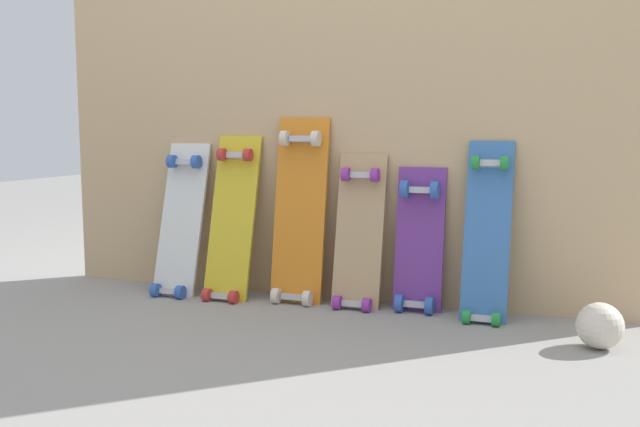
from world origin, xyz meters
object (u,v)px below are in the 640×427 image
object	(u,v)px
skateboard_yellow	(231,226)
skateboard_purple	(419,247)
skateboard_orange	(299,218)
skateboard_blue	(487,241)
skateboard_white	(180,227)
skateboard_natural	(359,239)
rubber_ball	(600,326)

from	to	relation	value
skateboard_yellow	skateboard_purple	xyz separation A→B (m)	(0.78, 0.05, -0.05)
skateboard_yellow	skateboard_orange	world-z (taller)	skateboard_orange
skateboard_yellow	skateboard_blue	bearing A→B (deg)	0.49
skateboard_white	skateboard_natural	distance (m)	0.79
skateboard_yellow	skateboard_orange	size ratio (longest dim) A/B	0.92
skateboard_orange	skateboard_purple	world-z (taller)	skateboard_orange
skateboard_white	skateboard_purple	bearing A→B (deg)	2.95
skateboard_yellow	skateboard_purple	bearing A→B (deg)	3.53
skateboard_orange	rubber_ball	distance (m)	1.21
skateboard_orange	skateboard_purple	size ratio (longest dim) A/B	1.32
skateboard_white	skateboard_purple	world-z (taller)	skateboard_white
skateboard_yellow	skateboard_orange	distance (m)	0.30
skateboard_natural	rubber_ball	size ratio (longest dim) A/B	4.50
rubber_ball	skateboard_blue	bearing A→B (deg)	147.55
skateboard_orange	skateboard_natural	bearing A→B (deg)	-1.30
skateboard_orange	skateboard_blue	size ratio (longest dim) A/B	1.11
skateboard_orange	skateboard_yellow	bearing A→B (deg)	-173.41
skateboard_purple	skateboard_blue	world-z (taller)	skateboard_blue
skateboard_purple	rubber_ball	bearing A→B (deg)	-23.82
skateboard_white	skateboard_blue	distance (m)	1.29
skateboard_yellow	rubber_ball	xyz separation A→B (m)	(1.44, -0.24, -0.23)
skateboard_yellow	skateboard_natural	world-z (taller)	skateboard_yellow
skateboard_orange	skateboard_purple	distance (m)	0.50
skateboard_natural	skateboard_white	bearing A→B (deg)	-177.65
skateboard_orange	skateboard_purple	xyz separation A→B (m)	(0.49, 0.01, -0.09)
skateboard_white	skateboard_natural	bearing A→B (deg)	2.35
skateboard_orange	rubber_ball	size ratio (longest dim) A/B	5.42
skateboard_yellow	skateboard_natural	size ratio (longest dim) A/B	1.11
skateboard_yellow	skateboard_purple	world-z (taller)	skateboard_yellow
skateboard_white	skateboard_blue	world-z (taller)	skateboard_blue
skateboard_purple	rubber_ball	size ratio (longest dim) A/B	4.11
skateboard_blue	rubber_ball	world-z (taller)	skateboard_blue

